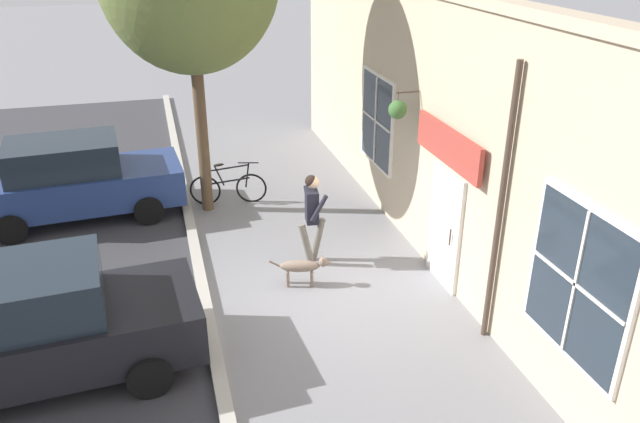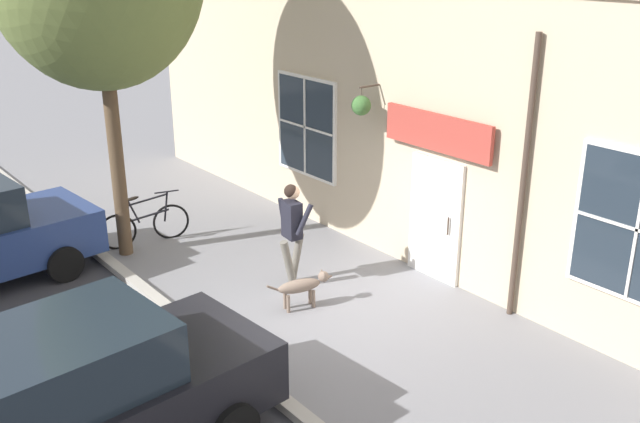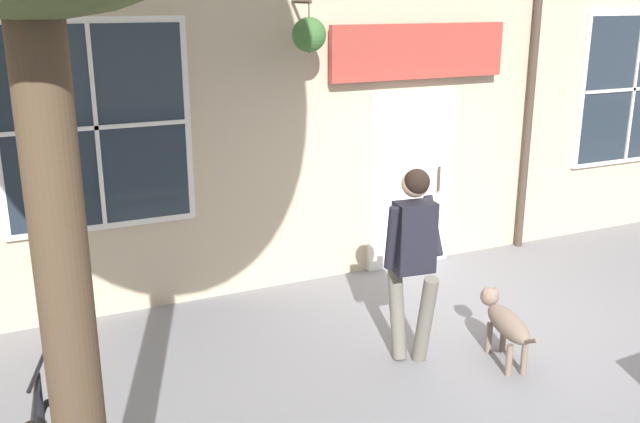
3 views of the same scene
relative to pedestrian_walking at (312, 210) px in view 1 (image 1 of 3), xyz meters
The scene contains 7 objects.
ground_plane 1.41m from the pedestrian_walking, 83.00° to the left, with size 90.00×90.00×0.00m, color gray.
storefront_facade 2.78m from the pedestrian_walking, 157.61° to the left, with size 0.95×18.00×4.89m.
pedestrian_walking is the anchor object (origin of this frame).
dog_on_leash 1.09m from the pedestrian_walking, 64.18° to the left, with size 1.09×0.40×0.58m.
leaning_bicycle 3.43m from the pedestrian_walking, 70.12° to the right, with size 1.72×0.37×1.00m.
parked_car_nearest_curb 5.47m from the pedestrian_walking, 36.76° to the right, with size 4.42×2.18×1.75m.
parked_car_mid_block 5.00m from the pedestrian_walking, 26.16° to the left, with size 4.42×2.18×1.75m.
Camera 1 is at (2.47, 9.08, 5.85)m, focal length 35.00 mm.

